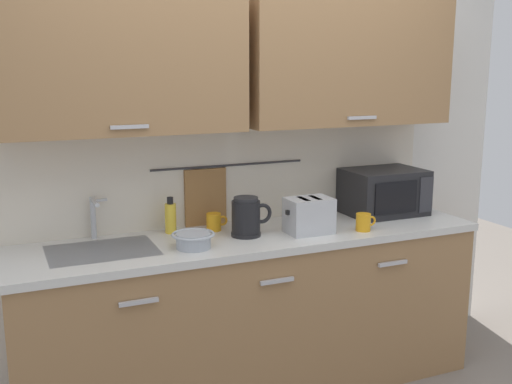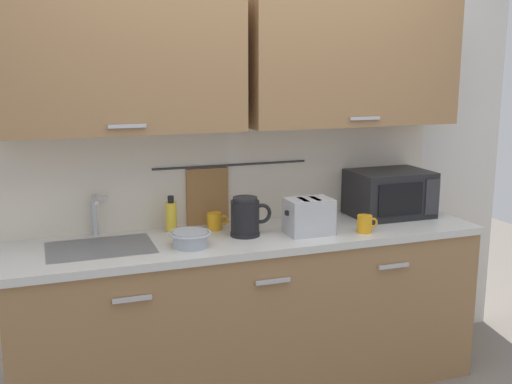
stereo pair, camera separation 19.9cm
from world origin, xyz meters
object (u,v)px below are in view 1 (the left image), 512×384
Objects in this scene: dish_soap_bottle at (171,217)px; mug_by_kettle at (364,222)px; microwave at (384,192)px; mixing_bowl at (193,239)px; mug_near_sink at (214,222)px; toaster at (309,215)px; electric_kettle at (247,217)px.

dish_soap_bottle is 1.63× the size of mug_by_kettle.
mixing_bowl is at bearing -169.95° from microwave.
dish_soap_bottle is 0.32m from mixing_bowl.
toaster is at bearing -28.69° from mug_near_sink.
electric_kettle is 0.64m from mug_by_kettle.
mixing_bowl is 0.95m from mug_by_kettle.
dish_soap_bottle reaches higher than mug_by_kettle.
electric_kettle is at bearing 166.52° from toaster.
microwave is at bearing 41.27° from mug_by_kettle.
microwave is 2.35× the size of dish_soap_bottle.
microwave reaches higher than toaster.
mug_near_sink is (-0.12, 0.17, -0.05)m from electric_kettle.
mixing_bowl is at bearing -178.11° from toaster.
mixing_bowl is at bearing -127.39° from mug_near_sink.
toaster reaches higher than mug_by_kettle.
toaster is (-0.62, -0.20, -0.04)m from microwave.
mug_by_kettle reaches higher than mixing_bowl.
dish_soap_bottle reaches higher than toaster.
toaster reaches higher than mixing_bowl.
dish_soap_bottle is 0.74m from toaster.
mug_near_sink is at bearing 151.31° from toaster.
microwave is at bearing 18.23° from toaster.
microwave is 3.83× the size of mug_by_kettle.
mixing_bowl is 1.78× the size of mug_by_kettle.
dish_soap_bottle is (-1.30, 0.09, -0.05)m from microwave.
toaster is at bearing -13.48° from electric_kettle.
dish_soap_bottle is at bearing 94.88° from mixing_bowl.
toaster is at bearing 164.18° from mug_by_kettle.
microwave reaches higher than dish_soap_bottle.
microwave reaches higher than mug_by_kettle.
toaster is at bearing -161.77° from microwave.
toaster is 2.13× the size of mug_by_kettle.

